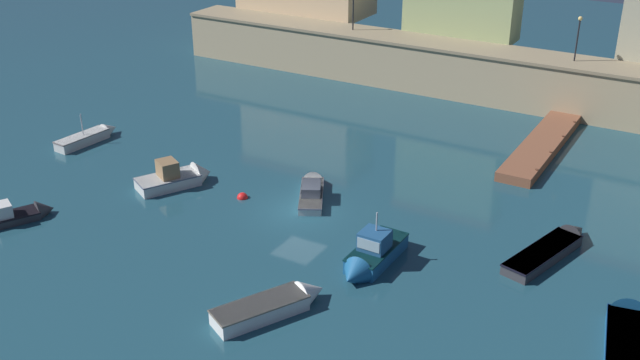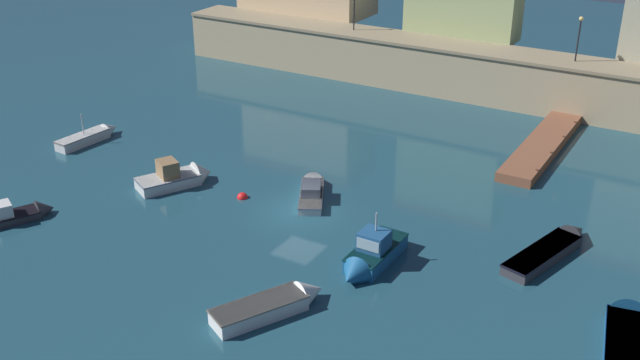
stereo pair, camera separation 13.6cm
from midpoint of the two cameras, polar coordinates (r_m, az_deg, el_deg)
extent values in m
plane|color=#1E4756|center=(43.52, -1.56, -2.48)|extent=(137.33, 137.33, 0.00)
cube|color=tan|center=(63.67, 10.47, 8.11)|extent=(52.45, 3.91, 3.90)
cube|color=gray|center=(63.11, 10.61, 9.91)|extent=(52.45, 4.21, 0.24)
cube|color=brown|center=(53.96, 16.51, 2.49)|extent=(2.27, 13.07, 0.64)
cylinder|color=brown|center=(58.24, 18.76, 3.88)|extent=(0.20, 0.20, 0.70)
cylinder|color=brown|center=(55.24, 17.98, 2.85)|extent=(0.20, 0.20, 0.70)
cylinder|color=brown|center=(52.27, 17.11, 1.70)|extent=(0.20, 0.20, 0.70)
cylinder|color=brown|center=(49.33, 16.13, 0.41)|extent=(0.20, 0.20, 0.70)
cylinder|color=black|center=(66.61, 2.65, 12.41)|extent=(0.12, 0.12, 2.71)
cylinder|color=black|center=(60.31, 19.00, 9.90)|extent=(0.12, 0.12, 3.07)
sphere|color=#F9D172|center=(59.93, 19.22, 11.45)|extent=(0.32, 0.32, 0.32)
cube|color=silver|center=(47.34, -11.33, -0.11)|extent=(3.33, 4.13, 0.72)
cone|color=silver|center=(48.09, -8.76, 0.51)|extent=(2.00, 1.72, 1.72)
cube|color=slate|center=(47.21, -11.37, 0.24)|extent=(3.39, 4.21, 0.08)
cube|color=olive|center=(47.00, -11.37, 0.86)|extent=(1.67, 1.57, 1.03)
cube|color=#99B7C6|center=(47.14, -10.76, 1.06)|extent=(1.08, 0.60, 0.62)
cube|color=#333338|center=(40.43, 16.55, -5.46)|extent=(2.85, 5.69, 0.59)
cone|color=#333338|center=(43.12, 18.87, -3.78)|extent=(1.68, 1.71, 1.36)
cube|color=black|center=(40.31, 16.60, -5.15)|extent=(2.91, 5.80, 0.08)
cube|color=white|center=(34.67, -4.51, -9.77)|extent=(3.33, 4.58, 0.77)
cone|color=white|center=(35.77, -0.57, -8.45)|extent=(1.82, 1.74, 1.41)
cube|color=#6F6457|center=(34.47, -4.53, -9.30)|extent=(3.40, 4.67, 0.08)
cube|color=silver|center=(44.90, -0.57, -1.21)|extent=(3.19, 4.37, 0.48)
cone|color=silver|center=(47.30, -0.42, 0.23)|extent=(1.67, 1.65, 1.26)
cube|color=slate|center=(44.81, -0.57, -0.98)|extent=(3.25, 4.46, 0.08)
cube|color=#333842|center=(44.61, -0.58, -0.64)|extent=(1.75, 1.96, 0.58)
cube|color=#99B7C6|center=(45.33, -0.53, -0.16)|extent=(0.91, 0.53, 0.35)
cube|color=#195689|center=(38.80, 4.37, -5.54)|extent=(1.70, 4.10, 0.84)
cone|color=#195689|center=(36.86, 2.54, -7.30)|extent=(1.58, 1.16, 1.57)
cube|color=#092D31|center=(38.61, 4.39, -5.06)|extent=(1.73, 4.18, 0.08)
cube|color=navy|center=(38.12, 4.21, -4.57)|extent=(1.39, 1.36, 0.97)
cube|color=#99B7C6|center=(37.57, 3.74, -4.94)|extent=(1.24, 0.07, 0.58)
cylinder|color=#B2B2B7|center=(38.01, 4.36, -3.80)|extent=(0.08, 0.08, 1.97)
cube|color=#195689|center=(34.68, 22.33, -11.98)|extent=(2.78, 5.92, 0.66)
cone|color=#195689|center=(37.58, 22.34, -8.88)|extent=(1.95, 1.68, 1.73)
cube|color=#08214D|center=(34.52, 22.41, -11.59)|extent=(2.84, 6.04, 0.08)
cube|color=silver|center=(55.30, -17.43, 2.95)|extent=(1.48, 4.02, 0.70)
cone|color=silver|center=(56.69, -15.49, 3.75)|extent=(1.18, 1.19, 1.09)
cube|color=slate|center=(55.19, -17.47, 3.25)|extent=(1.50, 4.10, 0.08)
cylinder|color=#B2B2B7|center=(54.99, -17.46, 4.06)|extent=(0.08, 0.08, 1.50)
cube|color=#333338|center=(45.81, -22.52, -2.73)|extent=(2.75, 3.65, 0.48)
cone|color=#333338|center=(46.11, -19.96, -2.10)|extent=(1.58, 1.44, 1.29)
cube|color=black|center=(45.73, -22.56, -2.51)|extent=(2.81, 3.73, 0.08)
cube|color=silver|center=(45.53, -22.79, -2.08)|extent=(1.40, 1.30, 0.75)
sphere|color=red|center=(45.44, -5.80, -1.34)|extent=(0.66, 0.66, 0.66)
camera|label=1|loc=(0.07, -89.91, 0.04)|focal=42.30mm
camera|label=2|loc=(0.07, 90.09, -0.04)|focal=42.30mm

